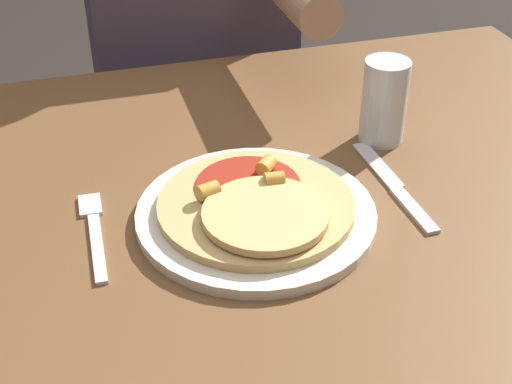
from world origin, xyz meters
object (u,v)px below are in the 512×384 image
plate (256,214)px  person_diner (193,39)px  drinking_glass (384,101)px  pizza (257,205)px  dining_table (279,279)px  knife (395,186)px  fork (94,229)px

plate → person_diner: bearing=84.7°
drinking_glass → pizza: bearing=-148.1°
dining_table → knife: 0.20m
person_diner → plate: bearing=-95.3°
fork → drinking_glass: drinking_glass is taller
pizza → person_diner: 0.67m
dining_table → drinking_glass: size_ratio=9.78×
pizza → drinking_glass: 0.27m
knife → drinking_glass: (0.04, 0.12, 0.06)m
dining_table → drinking_glass: drinking_glass is taller
dining_table → person_diner: 0.67m
drinking_glass → person_diner: bearing=107.8°
plate → knife: bearing=4.2°
pizza → fork: (-0.20, 0.04, -0.02)m
fork → person_diner: (0.26, 0.63, -0.03)m
dining_table → knife: knife is taller
dining_table → pizza: 0.13m
plate → pizza: bearing=-89.2°
fork → pizza: bearing=-10.9°
dining_table → plate: plate is taller
fork → knife: bearing=-2.6°
dining_table → knife: bearing=6.9°
pizza → dining_table: bearing=-0.1°
plate → drinking_glass: size_ratio=2.41×
dining_table → pizza: bearing=179.9°
plate → drinking_glass: (0.23, 0.14, 0.05)m
knife → plate: bearing=-175.8°
pizza → drinking_glass: bearing=31.9°
dining_table → fork: (-0.23, 0.04, 0.10)m
person_diner → dining_table: bearing=-92.7°
drinking_glass → fork: bearing=-166.1°
plate → pizza: size_ratio=1.22×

